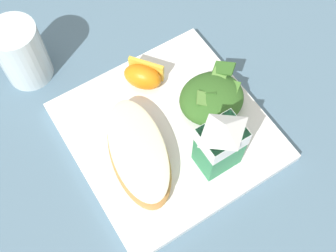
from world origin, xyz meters
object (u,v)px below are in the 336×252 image
Objects in this scene: cheesy_pizza_bread at (139,153)px; green_salad_pile at (214,100)px; drinking_clear_cup at (21,53)px; orange_wedge_front at (143,76)px; milk_carton at (220,142)px; white_plate at (168,131)px.

green_salad_pile is (-0.14, -0.01, 0.00)m from cheesy_pizza_bread.
drinking_clear_cup reaches higher than cheesy_pizza_bread.
drinking_clear_cup is at bearing -73.13° from cheesy_pizza_bread.
orange_wedge_front is (-0.07, -0.11, 0.00)m from cheesy_pizza_bread.
milk_carton reaches higher than drinking_clear_cup.
drinking_clear_cup is (0.16, -0.30, -0.02)m from milk_carton.
drinking_clear_cup is (0.14, -0.13, 0.02)m from orange_wedge_front.
green_salad_pile is at bearing 133.33° from drinking_clear_cup.
drinking_clear_cup reaches higher than white_plate.
cheesy_pizza_bread is 1.76× the size of drinking_clear_cup.
drinking_clear_cup reaches higher than green_salad_pile.
milk_carton is (-0.03, 0.08, 0.07)m from white_plate.
white_plate is at bearing 82.90° from orange_wedge_front.
orange_wedge_front is (-0.01, -0.09, 0.03)m from white_plate.
green_salad_pile reaches higher than white_plate.
white_plate is at bearing -68.02° from milk_carton.
white_plate is 0.11m from milk_carton.
orange_wedge_front reaches higher than cheesy_pizza_bread.
milk_carton reaches higher than cheesy_pizza_bread.
white_plate is 0.08m from green_salad_pile.
milk_carton is (-0.09, 0.06, 0.04)m from cheesy_pizza_bread.
green_salad_pile is 1.02× the size of drinking_clear_cup.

